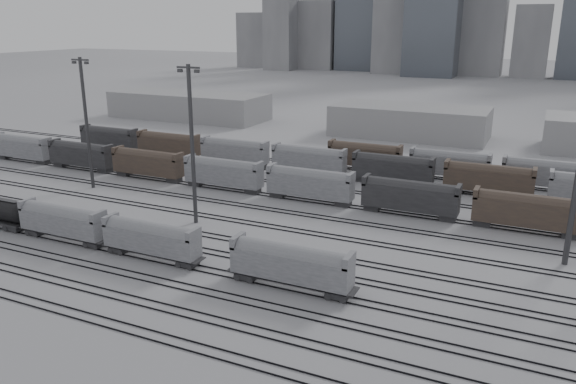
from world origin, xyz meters
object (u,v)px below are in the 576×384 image
at_px(hopper_car_b, 151,237).
at_px(light_mast_c, 192,142).
at_px(hopper_car_a, 63,220).
at_px(hopper_car_c, 291,262).

relative_size(hopper_car_b, light_mast_c, 0.58).
xyz_separation_m(hopper_car_a, hopper_car_c, (34.74, 0.00, 0.13)).
bearing_deg(hopper_car_a, hopper_car_c, 0.00).
height_order(hopper_car_c, light_mast_c, light_mast_c).
distance_m(hopper_car_c, light_mast_c, 27.83).
bearing_deg(hopper_car_a, light_mast_c, 47.99).
xyz_separation_m(hopper_car_a, hopper_car_b, (15.16, -0.00, -0.04)).
bearing_deg(hopper_car_c, hopper_car_b, -180.00).
height_order(hopper_car_a, light_mast_c, light_mast_c).
relative_size(hopper_car_a, hopper_car_c, 0.96).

